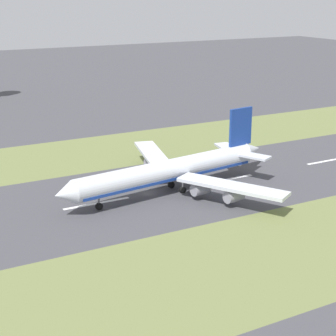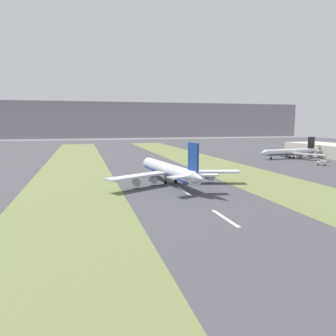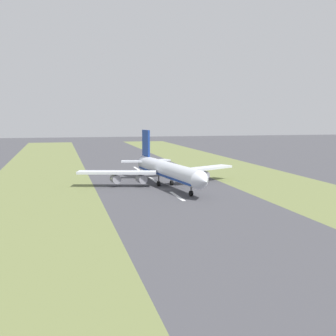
# 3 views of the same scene
# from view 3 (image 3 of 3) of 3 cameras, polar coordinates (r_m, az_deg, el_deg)

# --- Properties ---
(ground_plane) EXTENTS (800.00, 800.00, 0.00)m
(ground_plane) POSITION_cam_3_polar(r_m,az_deg,el_deg) (167.83, -0.16, -2.57)
(ground_plane) COLOR #424247
(grass_median_west) EXTENTS (40.00, 600.00, 0.01)m
(grass_median_west) POSITION_cam_3_polar(r_m,az_deg,el_deg) (183.20, 13.69, -1.99)
(grass_median_west) COLOR olive
(grass_median_west) RESTS_ON ground
(grass_median_east) EXTENTS (40.00, 600.00, 0.01)m
(grass_median_east) POSITION_cam_3_polar(r_m,az_deg,el_deg) (163.78, -15.71, -3.04)
(grass_median_east) COLOR olive
(grass_median_east) RESTS_ON ground
(centreline_dash_near) EXTENTS (1.20, 18.00, 0.01)m
(centreline_dash_near) POSITION_cam_3_polar(r_m,az_deg,el_deg) (230.93, -3.80, -0.09)
(centreline_dash_near) COLOR silver
(centreline_dash_near) RESTS_ON ground
(centreline_dash_mid) EXTENTS (1.20, 18.00, 0.01)m
(centreline_dash_mid) POSITION_cam_3_polar(r_m,az_deg,el_deg) (191.89, -1.84, -1.43)
(centreline_dash_mid) COLOR silver
(centreline_dash_mid) RESTS_ON ground
(centreline_dash_far) EXTENTS (1.20, 18.00, 0.01)m
(centreline_dash_far) POSITION_cam_3_polar(r_m,az_deg,el_deg) (153.35, 1.11, -3.44)
(centreline_dash_far) COLOR silver
(centreline_dash_far) RESTS_ON ground
(airplane_main_jet) EXTENTS (63.58, 67.14, 20.20)m
(airplane_main_jet) POSITION_cam_3_polar(r_m,az_deg,el_deg) (173.85, -0.22, -0.25)
(airplane_main_jet) COLOR silver
(airplane_main_jet) RESTS_ON ground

